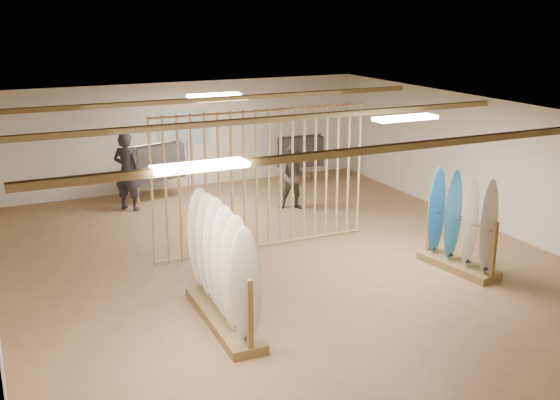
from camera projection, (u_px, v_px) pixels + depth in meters
name	position (u px, v px, depth m)	size (l,w,h in m)	color
floor	(280.00, 260.00, 12.48)	(12.00, 12.00, 0.00)	#926C47
ceiling	(280.00, 114.00, 11.70)	(12.00, 12.00, 0.00)	gray
wall_back	(184.00, 135.00, 17.30)	(12.00, 12.00, 0.00)	silver
wall_front	(522.00, 326.00, 6.87)	(12.00, 12.00, 0.00)	silver
wall_right	(489.00, 164.00, 14.13)	(12.00, 12.00, 0.00)	silver
ceiling_slats	(280.00, 119.00, 11.72)	(9.50, 6.12, 0.10)	olive
light_panels	(280.00, 118.00, 11.71)	(1.20, 0.35, 0.06)	white
bamboo_partition	(263.00, 180.00, 12.78)	(4.45, 0.05, 2.78)	tan
poster	(184.00, 128.00, 17.23)	(1.40, 0.03, 0.90)	teal
rack_left	(223.00, 283.00, 9.82)	(0.60, 2.40, 1.92)	olive
rack_right	(460.00, 237.00, 11.89)	(0.74, 1.66, 1.87)	olive
clothing_rack_a	(159.00, 162.00, 16.08)	(1.37, 0.68, 1.51)	silver
clothing_rack_b	(301.00, 152.00, 17.59)	(1.32, 0.42, 1.41)	silver
shopper_a	(127.00, 166.00, 15.36)	(0.77, 0.52, 2.12)	black
shopper_b	(294.00, 173.00, 15.43)	(0.85, 0.67, 1.77)	#3D372F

